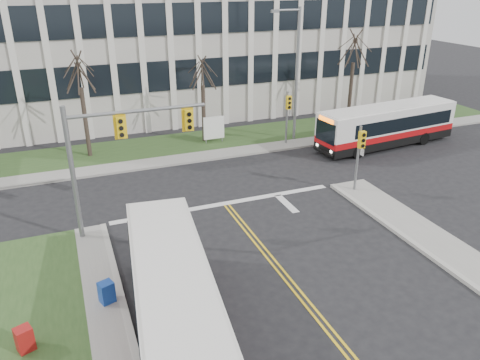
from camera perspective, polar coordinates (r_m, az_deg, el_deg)
name	(u,v)px	position (r m, az deg, el deg)	size (l,w,h in m)	color
ground	(299,293)	(18.34, 7.18, -13.56)	(120.00, 120.00, 0.00)	black
sidewalk_cross	(259,149)	(32.40, 2.34, 3.83)	(44.00, 1.60, 0.14)	#9E9B93
building_lawn	(244,137)	(34.84, 0.49, 5.26)	(44.00, 5.00, 0.12)	#2C4A1F
office_building	(195,36)	(44.71, -5.50, 17.05)	(40.00, 16.00, 12.00)	beige
mast_arm_signal	(110,147)	(21.02, -15.54, 3.95)	(6.11, 0.38, 6.20)	slate
signal_pole_near	(360,150)	(25.84, 14.38, 3.59)	(0.34, 0.39, 3.80)	slate
signal_pole_far	(288,111)	(32.75, 5.83, 8.40)	(0.34, 0.39, 3.80)	slate
streetlight	(295,68)	(33.23, 6.70, 13.35)	(2.15, 0.25, 9.20)	slate
directory_sign	(214,128)	(33.23, -3.21, 6.32)	(1.50, 0.12, 2.00)	slate
tree_left	(79,73)	(31.19, -19.04, 12.18)	(1.80, 1.80, 7.70)	#42352B
tree_mid	(202,74)	(32.84, -4.60, 12.76)	(1.80, 1.80, 6.82)	#42352B
tree_right	(354,50)	(37.73, 13.78, 15.17)	(1.80, 1.80, 8.25)	#42352B
bus_main	(176,316)	(15.11, -7.80, -16.09)	(2.32, 10.69, 2.85)	silver
bus_cross	(387,127)	(34.28, 17.45, 6.22)	(2.29, 10.58, 2.82)	silver
newspaper_box_blue	(107,294)	(18.06, -15.93, -13.18)	(0.50, 0.45, 0.95)	#163C99
newspaper_box_red	(25,340)	(17.00, -24.75, -17.34)	(0.50, 0.45, 0.95)	maroon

